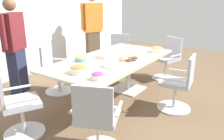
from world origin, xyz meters
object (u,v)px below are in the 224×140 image
object	(u,v)px
office_chair_5	(179,86)
plate_stack	(109,65)
office_chair_3	(17,107)
napkin_pile	(104,56)
snack_bowl_candy_mix	(98,76)
person_standing_0	(15,46)
conference_table	(112,66)
office_chair_0	(167,61)
donut_platter	(128,59)
person_standing_1	(93,28)
snack_bowl_cookies	(157,49)
snack_bowl_pretzels	(78,69)
snack_bowl_chips_yellow	(81,59)
office_chair_2	(55,71)
office_chair_4	(97,123)
office_chair_1	(119,56)

from	to	relation	value
office_chair_5	plate_stack	distance (m)	1.17
office_chair_3	napkin_pile	distance (m)	1.64
snack_bowl_candy_mix	person_standing_0	bearing A→B (deg)	84.65
conference_table	office_chair_0	size ratio (longest dim) A/B	2.64
conference_table	donut_platter	distance (m)	0.31
person_standing_1	office_chair_0	bearing A→B (deg)	119.57
snack_bowl_cookies	donut_platter	bearing A→B (deg)	168.67
snack_bowl_pretzels	napkin_pile	xyz separation A→B (m)	(0.85, 0.20, -0.01)
donut_platter	office_chair_0	bearing A→B (deg)	-4.30
snack_bowl_chips_yellow	snack_bowl_candy_mix	distance (m)	0.91
snack_bowl_pretzels	snack_bowl_chips_yellow	world-z (taller)	snack_bowl_pretzels
person_standing_1	snack_bowl_chips_yellow	xyz separation A→B (m)	(-1.86, -1.27, -0.19)
donut_platter	office_chair_5	bearing A→B (deg)	-76.35
conference_table	person_standing_1	xyz separation A→B (m)	(1.45, 1.61, 0.36)
office_chair_5	snack_bowl_cookies	size ratio (longest dim) A/B	3.83
office_chair_2	person_standing_0	bearing A→B (deg)	-78.63
snack_bowl_pretzels	donut_platter	size ratio (longest dim) A/B	0.76
conference_table	snack_bowl_pretzels	distance (m)	0.89
office_chair_2	plate_stack	world-z (taller)	office_chair_2
office_chair_3	snack_bowl_pretzels	bearing A→B (deg)	85.93
office_chair_2	person_standing_1	size ratio (longest dim) A/B	0.49
office_chair_4	office_chair_2	bearing A→B (deg)	127.24
office_chair_3	donut_platter	bearing A→B (deg)	95.43
conference_table	office_chair_4	xyz separation A→B (m)	(-1.31, -0.70, -0.22)
office_chair_2	snack_bowl_chips_yellow	xyz separation A→B (m)	(-0.10, -0.74, 0.39)
office_chair_2	snack_bowl_pretzels	bearing A→B (deg)	38.26
office_chair_4	person_standing_0	bearing A→B (deg)	142.51
office_chair_2	napkin_pile	distance (m)	1.05
person_standing_1	person_standing_0	bearing A→B (deg)	24.35
conference_table	office_chair_5	bearing A→B (deg)	-74.63
snack_bowl_candy_mix	office_chair_5	bearing A→B (deg)	-28.85
office_chair_1	person_standing_1	world-z (taller)	person_standing_1
person_standing_1	napkin_pile	bearing A→B (deg)	69.80
snack_bowl_pretzels	office_chair_1	bearing A→B (deg)	18.78
office_chair_4	office_chair_5	xyz separation A→B (m)	(1.61, -0.39, 0.00)
office_chair_5	napkin_pile	xyz separation A→B (m)	(-0.32, 1.24, 0.38)
office_chair_1	snack_bowl_chips_yellow	xyz separation A→B (m)	(-1.72, -0.36, 0.39)
office_chair_1	snack_bowl_cookies	distance (m)	1.26
office_chair_3	office_chair_1	bearing A→B (deg)	122.36
office_chair_2	snack_bowl_candy_mix	bearing A→B (deg)	42.68
conference_table	donut_platter	xyz separation A→B (m)	(0.10, -0.26, 0.15)
donut_platter	snack_bowl_chips_yellow	bearing A→B (deg)	130.34
office_chair_1	office_chair_3	distance (m)	2.93
snack_bowl_pretzels	office_chair_0	bearing A→B (deg)	-7.62
office_chair_1	napkin_pile	size ratio (longest dim) A/B	4.72
office_chair_2	napkin_pile	size ratio (longest dim) A/B	4.72
office_chair_2	office_chair_5	size ratio (longest dim) A/B	1.00
snack_bowl_chips_yellow	napkin_pile	xyz separation A→B (m)	(0.39, -0.18, -0.00)
napkin_pile	person_standing_0	bearing A→B (deg)	115.45
office_chair_4	person_standing_0	xyz separation A→B (m)	(0.58, 2.34, 0.50)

